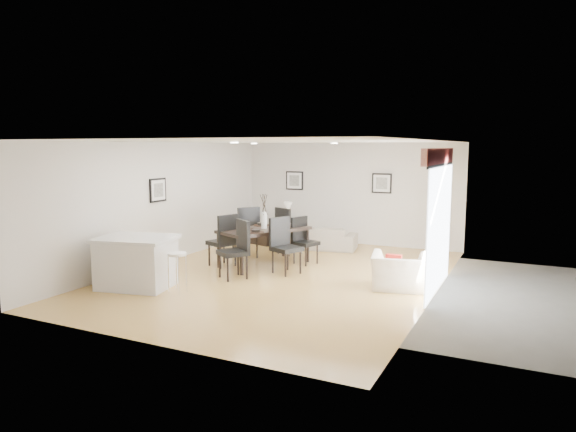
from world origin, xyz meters
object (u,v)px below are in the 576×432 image
at_px(dining_chair_wnear, 225,237).
at_px(dining_chair_foot, 287,228).
at_px(dining_chair_efar, 303,238).
at_px(armchair, 400,272).
at_px(kitchen_island, 136,262).
at_px(bar_stool, 177,258).
at_px(coffee_table, 261,235).
at_px(dining_chair_head, 237,246).
at_px(side_table, 288,229).
at_px(sofa, 317,237).
at_px(dining_chair_wfar, 247,230).
at_px(dining_chair_enear, 283,242).
at_px(dining_table, 264,232).

relative_size(dining_chair_wnear, dining_chair_foot, 1.01).
bearing_deg(dining_chair_efar, armchair, -94.70).
distance_m(kitchen_island, bar_stool, 0.95).
relative_size(armchair, coffee_table, 0.94).
height_order(dining_chair_wnear, dining_chair_head, dining_chair_head).
relative_size(coffee_table, side_table, 1.73).
height_order(side_table, kitchen_island, kitchen_island).
height_order(sofa, side_table, side_table).
bearing_deg(kitchen_island, dining_chair_wnear, 62.40).
height_order(dining_chair_head, kitchen_island, dining_chair_head).
bearing_deg(bar_stool, dining_chair_foot, 85.57).
bearing_deg(dining_chair_wfar, dining_chair_head, 59.69).
distance_m(coffee_table, kitchen_island, 4.93).
bearing_deg(coffee_table, dining_chair_foot, -22.36).
relative_size(dining_chair_efar, dining_chair_foot, 0.91).
relative_size(dining_chair_enear, coffee_table, 1.08).
height_order(armchair, dining_chair_efar, dining_chair_efar).
xyz_separation_m(side_table, kitchen_island, (-0.44, -5.59, 0.17)).
bearing_deg(dining_table, side_table, 129.51).
relative_size(side_table, bar_stool, 0.83).
relative_size(dining_table, dining_chair_efar, 2.10).
bearing_deg(dining_chair_head, dining_table, 126.89).
bearing_deg(dining_chair_head, armchair, 44.86).
xyz_separation_m(dining_chair_wnear, dining_chair_wfar, (-0.01, 0.95, 0.03)).
height_order(dining_chair_head, bar_stool, dining_chair_head).
bearing_deg(coffee_table, kitchen_island, -71.81).
xyz_separation_m(sofa, dining_chair_wnear, (-1.05, -2.72, 0.35)).
height_order(dining_table, kitchen_island, kitchen_island).
height_order(dining_table, dining_chair_wnear, dining_chair_wnear).
xyz_separation_m(sofa, bar_stool, (-0.70, -4.83, 0.34)).
bearing_deg(dining_chair_wnear, sofa, 179.08).
distance_m(dining_chair_efar, dining_chair_head, 1.86).
bearing_deg(dining_chair_wfar, dining_chair_foot, 175.19).
relative_size(sofa, dining_chair_wnear, 1.72).
xyz_separation_m(armchair, dining_chair_enear, (-2.47, 0.19, 0.32)).
bearing_deg(dining_chair_wnear, dining_chair_efar, 147.12).
distance_m(armchair, dining_chair_foot, 3.71).
height_order(sofa, dining_chair_head, dining_chair_head).
distance_m(armchair, dining_chair_efar, 2.73).
relative_size(dining_table, dining_chair_head, 1.89).
bearing_deg(kitchen_island, side_table, 73.47).
distance_m(dining_table, bar_stool, 2.65).
bearing_deg(bar_stool, dining_chair_wnear, 99.53).
relative_size(dining_chair_wfar, dining_chair_efar, 1.17).
height_order(dining_chair_foot, side_table, dining_chair_foot).
xyz_separation_m(dining_table, dining_chair_head, (0.06, -1.22, -0.09)).
relative_size(dining_chair_head, dining_chair_foot, 1.01).
bearing_deg(dining_chair_enear, armchair, -70.82).
distance_m(dining_chair_wfar, side_table, 2.56).
bearing_deg(armchair, dining_chair_wnear, -13.27).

